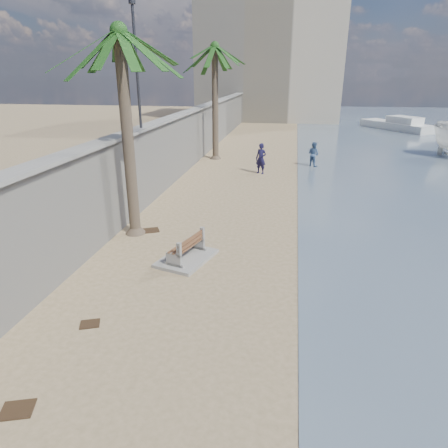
{
  "coord_description": "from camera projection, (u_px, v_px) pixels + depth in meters",
  "views": [
    {
      "loc": [
        1.59,
        -5.2,
        5.9
      ],
      "look_at": [
        -0.5,
        7.0,
        1.2
      ],
      "focal_mm": 32.0,
      "sensor_mm": 36.0,
      "label": 1
    }
  ],
  "objects": [
    {
      "name": "yacht_far",
      "position": [
        396.0,
        126.0,
        44.08
      ],
      "size": [
        6.89,
        8.57,
        1.5
      ],
      "primitive_type": null,
      "rotation": [
        0.0,
        0.0,
        2.17
      ],
      "color": "silver",
      "rests_on": "bay_water"
    },
    {
      "name": "debris_c",
      "position": [
        150.0,
        230.0,
        15.91
      ],
      "size": [
        0.84,
        0.78,
        0.03
      ],
      "primitive_type": "cube",
      "rotation": [
        0.0,
        0.0,
        3.6
      ],
      "color": "#382616",
      "rests_on": "ground_plane"
    },
    {
      "name": "debris_d",
      "position": [
        90.0,
        324.0,
        9.99
      ],
      "size": [
        0.58,
        0.53,
        0.03
      ],
      "primitive_type": "cube",
      "rotation": [
        0.0,
        0.0,
        0.38
      ],
      "color": "#382616",
      "rests_on": "ground_plane"
    },
    {
      "name": "end_building",
      "position": [
        270.0,
        64.0,
        52.88
      ],
      "size": [
        18.0,
        12.0,
        14.0
      ],
      "primitive_type": "cube",
      "color": "#B7AA93",
      "rests_on": "ground_plane"
    },
    {
      "name": "person_b",
      "position": [
        314.0,
        153.0,
        26.64
      ],
      "size": [
        1.1,
        1.07,
        1.8
      ],
      "primitive_type": "imported",
      "rotation": [
        0.0,
        0.0,
        2.44
      ],
      "color": "#456290",
      "rests_on": "ground_plane"
    },
    {
      "name": "debris_b",
      "position": [
        17.0,
        410.0,
        7.44
      ],
      "size": [
        0.7,
        0.63,
        0.03
      ],
      "primitive_type": "cube",
      "rotation": [
        0.0,
        0.0,
        3.47
      ],
      "color": "#382616",
      "rests_on": "ground_plane"
    },
    {
      "name": "bench_far",
      "position": [
        186.0,
        250.0,
        13.31
      ],
      "size": [
        1.93,
        2.37,
        0.86
      ],
      "color": "gray",
      "rests_on": "ground_plane"
    },
    {
      "name": "wall_cap",
      "position": [
        185.0,
        113.0,
        25.13
      ],
      "size": [
        0.8,
        70.0,
        0.12
      ],
      "primitive_type": "cube",
      "color": "gray",
      "rests_on": "seawall"
    },
    {
      "name": "person_a",
      "position": [
        261.0,
        156.0,
        24.6
      ],
      "size": [
        0.92,
        0.78,
        2.15
      ],
      "primitive_type": "imported",
      "rotation": [
        0.0,
        0.0,
        -0.4
      ],
      "color": "#161336",
      "rests_on": "ground_plane"
    },
    {
      "name": "palm_mid",
      "position": [
        119.0,
        34.0,
        13.16
      ],
      "size": [
        5.0,
        5.0,
        8.1
      ],
      "color": "brown",
      "rests_on": "ground_plane"
    },
    {
      "name": "ground_plane",
      "position": [
        186.0,
        425.0,
        7.14
      ],
      "size": [
        140.0,
        140.0,
        0.0
      ],
      "primitive_type": "plane",
      "color": "#9D8360"
    },
    {
      "name": "palm_back",
      "position": [
        215.0,
        48.0,
        26.63
      ],
      "size": [
        5.0,
        5.0,
        8.47
      ],
      "color": "brown",
      "rests_on": "ground_plane"
    },
    {
      "name": "streetlight",
      "position": [
        136.0,
        54.0,
        16.64
      ],
      "size": [
        0.28,
        0.28,
        5.12
      ],
      "color": "#2D2D33",
      "rests_on": "wall_cap"
    },
    {
      "name": "seawall",
      "position": [
        186.0,
        141.0,
        25.77
      ],
      "size": [
        0.45,
        70.0,
        3.5
      ],
      "primitive_type": "cube",
      "color": "gray",
      "rests_on": "ground_plane"
    }
  ]
}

